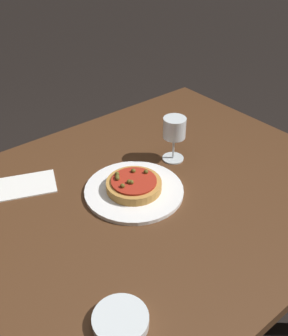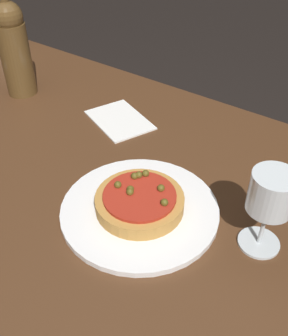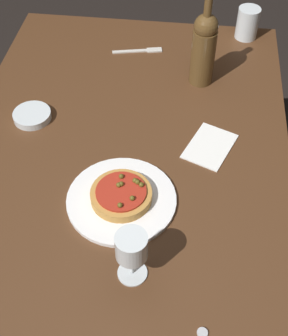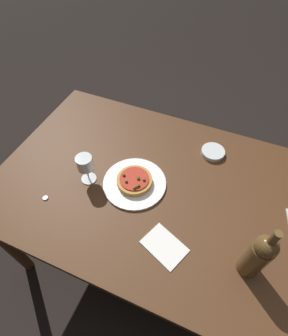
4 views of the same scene
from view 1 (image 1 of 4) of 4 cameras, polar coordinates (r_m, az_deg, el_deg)
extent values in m
cube|color=#4C2D19|center=(1.12, -5.53, -7.35)|extent=(1.57, 0.99, 0.03)
cylinder|color=#4C2D19|center=(1.98, 5.23, 0.26)|extent=(0.06, 0.06, 0.71)
cylinder|color=white|center=(1.18, -1.46, -3.27)|extent=(0.30, 0.30, 0.01)
cylinder|color=#BC843D|center=(1.17, -1.47, -2.52)|extent=(0.17, 0.17, 0.03)
cylinder|color=#A82819|center=(1.16, -1.48, -1.88)|extent=(0.14, 0.14, 0.01)
sphere|color=brown|center=(1.17, -3.93, -0.86)|extent=(0.01, 0.01, 0.01)
sphere|color=brown|center=(1.14, -1.85, -2.08)|extent=(0.01, 0.01, 0.01)
sphere|color=brown|center=(1.18, -1.56, -0.41)|extent=(0.01, 0.01, 0.01)
sphere|color=brown|center=(1.14, -2.19, -2.01)|extent=(0.01, 0.01, 0.01)
sphere|color=brown|center=(1.16, -3.92, -1.26)|extent=(0.01, 0.01, 0.01)
sphere|color=brown|center=(1.13, -3.14, -2.61)|extent=(0.01, 0.01, 0.01)
sphere|color=brown|center=(1.18, 0.28, -0.55)|extent=(0.01, 0.01, 0.01)
sphere|color=brown|center=(1.16, -3.89, -1.52)|extent=(0.01, 0.01, 0.01)
cylinder|color=silver|center=(1.33, 4.22, 1.43)|extent=(0.07, 0.07, 0.00)
cylinder|color=silver|center=(1.30, 4.30, 3.00)|extent=(0.01, 0.01, 0.08)
cylinder|color=silver|center=(1.27, 4.44, 5.85)|extent=(0.07, 0.07, 0.07)
cylinder|color=silver|center=(0.87, -3.43, -21.22)|extent=(0.12, 0.12, 0.02)
cube|color=white|center=(1.26, -16.55, -2.40)|extent=(0.20, 0.17, 0.00)
cylinder|color=#B7B7BC|center=(1.51, 3.34, 5.92)|extent=(0.02, 0.02, 0.01)
camera|label=2|loc=(0.95, 31.94, 17.59)|focal=42.00mm
camera|label=3|loc=(1.61, 22.88, 42.65)|focal=50.00mm
camera|label=4|loc=(1.42, -38.93, 40.80)|focal=28.00mm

